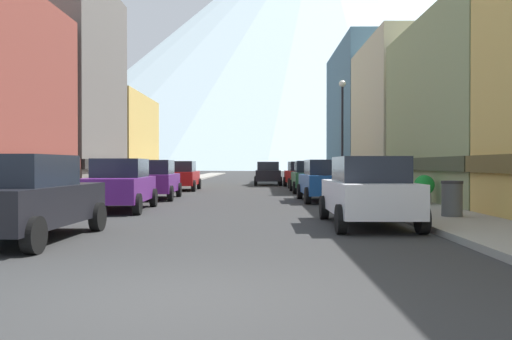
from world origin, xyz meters
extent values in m
plane|color=#2F2F2F|center=(0.00, 0.00, 0.00)|extent=(400.00, 400.00, 0.00)
cube|color=gray|center=(-6.25, 35.00, 0.07)|extent=(2.50, 100.00, 0.15)
cube|color=gray|center=(6.25, 35.00, 0.07)|extent=(2.50, 100.00, 0.15)
cube|color=#66605B|center=(-12.27, 23.53, 5.80)|extent=(9.54, 8.70, 11.61)
cube|color=#2D2B29|center=(-12.27, 23.53, 1.60)|extent=(9.84, 8.70, 0.50)
cube|color=#D8B259|center=(-10.66, 33.42, 3.35)|extent=(6.33, 10.23, 6.70)
cube|color=brown|center=(-10.66, 33.42, 1.60)|extent=(6.63, 10.23, 0.50)
cube|color=beige|center=(11.63, 26.90, 4.56)|extent=(8.25, 10.20, 9.11)
cube|color=#595444|center=(11.63, 26.90, 1.60)|extent=(8.55, 10.20, 0.50)
cube|color=slate|center=(10.53, 39.19, 5.74)|extent=(6.07, 13.98, 11.49)
cube|color=#22333F|center=(10.53, 39.19, 1.60)|extent=(6.37, 13.98, 0.50)
cube|color=black|center=(-3.80, 4.73, 0.74)|extent=(2.00, 4.46, 0.80)
cube|color=#1E232D|center=(-3.81, 4.48, 1.46)|extent=(1.68, 2.26, 0.64)
cylinder|color=black|center=(-4.66, 6.41, 0.34)|extent=(0.24, 0.69, 0.68)
cylinder|color=black|center=(-2.82, 6.35, 0.34)|extent=(0.24, 0.69, 0.68)
cylinder|color=black|center=(-2.94, 3.05, 0.34)|extent=(0.24, 0.69, 0.68)
cube|color=#591E72|center=(-3.80, 11.95, 0.74)|extent=(2.04, 4.48, 0.80)
cube|color=#1E232D|center=(-3.81, 12.20, 1.46)|extent=(1.70, 2.27, 0.64)
cylinder|color=black|center=(-2.80, 10.35, 0.34)|extent=(0.25, 0.69, 0.68)
cylinder|color=black|center=(-4.64, 10.26, 0.34)|extent=(0.25, 0.69, 0.68)
cylinder|color=black|center=(-2.96, 13.64, 0.34)|extent=(0.25, 0.69, 0.68)
cylinder|color=black|center=(-4.80, 13.56, 0.34)|extent=(0.25, 0.69, 0.68)
cube|color=#591E72|center=(-3.80, 18.10, 0.74)|extent=(2.02, 4.47, 0.80)
cube|color=#1E232D|center=(-3.79, 17.85, 1.46)|extent=(1.69, 2.27, 0.64)
cylinder|color=black|center=(-4.79, 19.71, 0.34)|extent=(0.25, 0.69, 0.68)
cylinder|color=black|center=(-2.95, 19.79, 0.34)|extent=(0.25, 0.69, 0.68)
cylinder|color=black|center=(-4.65, 16.41, 0.34)|extent=(0.25, 0.69, 0.68)
cylinder|color=black|center=(-2.81, 16.49, 0.34)|extent=(0.25, 0.69, 0.68)
cube|color=#9E1111|center=(-3.80, 26.30, 0.74)|extent=(1.92, 4.43, 0.80)
cube|color=#1E232D|center=(-3.80, 26.05, 1.46)|extent=(1.64, 2.23, 0.64)
cylinder|color=black|center=(-4.75, 27.93, 0.34)|extent=(0.23, 0.68, 0.68)
cylinder|color=black|center=(-2.91, 27.97, 0.34)|extent=(0.23, 0.68, 0.68)
cylinder|color=black|center=(-4.69, 24.63, 0.34)|extent=(0.23, 0.68, 0.68)
cylinder|color=black|center=(-2.85, 24.67, 0.34)|extent=(0.23, 0.68, 0.68)
cube|color=silver|center=(3.80, 7.49, 0.74)|extent=(1.85, 4.40, 0.80)
cube|color=#1E232D|center=(3.80, 7.24, 1.46)|extent=(1.60, 2.20, 0.64)
cylinder|color=black|center=(2.88, 9.14, 0.34)|extent=(0.22, 0.68, 0.68)
cylinder|color=black|center=(4.72, 9.14, 0.34)|extent=(0.22, 0.68, 0.68)
cylinder|color=black|center=(2.88, 5.84, 0.34)|extent=(0.22, 0.68, 0.68)
cylinder|color=black|center=(4.72, 5.84, 0.34)|extent=(0.22, 0.68, 0.68)
cube|color=#19478C|center=(3.80, 16.60, 0.74)|extent=(1.94, 4.44, 0.80)
cube|color=#1E232D|center=(3.81, 16.35, 1.46)|extent=(1.65, 2.24, 0.64)
cylinder|color=black|center=(2.84, 18.23, 0.34)|extent=(0.24, 0.69, 0.68)
cylinder|color=black|center=(4.68, 18.27, 0.34)|extent=(0.24, 0.69, 0.68)
cylinder|color=black|center=(2.92, 14.93, 0.34)|extent=(0.24, 0.69, 0.68)
cylinder|color=black|center=(4.76, 14.97, 0.34)|extent=(0.24, 0.69, 0.68)
cube|color=#265933|center=(3.80, 23.84, 0.74)|extent=(1.85, 4.40, 0.80)
cube|color=#1E232D|center=(3.80, 23.59, 1.46)|extent=(1.60, 2.20, 0.64)
cylinder|color=black|center=(2.88, 25.49, 0.34)|extent=(0.22, 0.68, 0.68)
cylinder|color=black|center=(4.72, 25.49, 0.34)|extent=(0.22, 0.68, 0.68)
cylinder|color=black|center=(2.88, 22.19, 0.34)|extent=(0.22, 0.68, 0.68)
cylinder|color=black|center=(4.72, 22.19, 0.34)|extent=(0.22, 0.68, 0.68)
cube|color=#9E1111|center=(3.80, 30.56, 0.74)|extent=(2.05, 4.49, 0.80)
cube|color=#1E232D|center=(3.81, 30.31, 1.46)|extent=(1.71, 2.28, 0.64)
cylinder|color=black|center=(2.80, 32.16, 0.34)|extent=(0.25, 0.69, 0.68)
cylinder|color=black|center=(4.64, 32.25, 0.34)|extent=(0.25, 0.69, 0.68)
cylinder|color=black|center=(2.96, 28.86, 0.34)|extent=(0.25, 0.69, 0.68)
cylinder|color=black|center=(4.80, 28.95, 0.34)|extent=(0.25, 0.69, 0.68)
cube|color=black|center=(1.60, 34.66, 0.74)|extent=(1.84, 4.40, 0.80)
cube|color=#1E232D|center=(1.60, 34.41, 1.46)|extent=(1.60, 2.20, 0.64)
cylinder|color=black|center=(0.68, 36.31, 0.34)|extent=(0.22, 0.68, 0.68)
cylinder|color=black|center=(2.52, 36.31, 0.34)|extent=(0.22, 0.68, 0.68)
cylinder|color=black|center=(0.68, 33.01, 0.34)|extent=(0.22, 0.68, 0.68)
cylinder|color=black|center=(2.52, 33.01, 0.34)|extent=(0.22, 0.68, 0.68)
cylinder|color=#4C5156|center=(6.35, 8.53, 0.60)|extent=(0.56, 0.56, 0.90)
cylinder|color=#2D2D33|center=(6.35, 8.53, 1.09)|extent=(0.59, 0.59, 0.08)
cylinder|color=gray|center=(7.00, 13.17, 0.34)|extent=(0.50, 0.50, 0.39)
sphere|color=#1A892E|center=(7.00, 13.17, 0.83)|extent=(0.73, 0.73, 0.73)
cylinder|color=brown|center=(-6.25, 8.58, 0.88)|extent=(0.36, 0.36, 1.47)
sphere|color=tan|center=(-6.25, 8.58, 1.73)|extent=(0.23, 0.23, 0.23)
cylinder|color=#333338|center=(6.25, 16.77, 0.90)|extent=(0.36, 0.36, 1.50)
sphere|color=tan|center=(6.25, 16.77, 1.77)|extent=(0.24, 0.24, 0.24)
cylinder|color=navy|center=(-6.25, 18.08, 0.82)|extent=(0.36, 0.36, 1.34)
sphere|color=tan|center=(-6.25, 18.08, 1.59)|extent=(0.21, 0.21, 0.21)
cylinder|color=black|center=(5.35, 21.89, 2.90)|extent=(0.12, 0.12, 5.50)
sphere|color=white|center=(5.35, 21.89, 5.83)|extent=(0.36, 0.36, 0.36)
cone|color=silver|center=(29.81, 260.00, 62.82)|extent=(282.04, 282.04, 125.64)
camera|label=1|loc=(1.05, -6.29, 1.58)|focal=37.54mm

